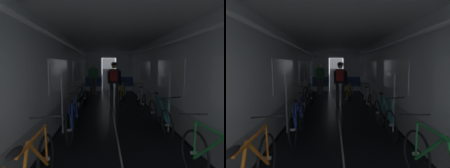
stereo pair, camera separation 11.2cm
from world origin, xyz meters
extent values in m
cube|color=black|center=(-1.41, 3.25, 0.00)|extent=(0.08, 11.50, 0.01)
cube|color=black|center=(1.41, 3.25, 0.00)|extent=(0.08, 11.50, 0.01)
cube|color=beige|center=(0.00, 3.25, 0.00)|extent=(0.03, 11.27, 0.00)
cube|color=#9EA0A5|center=(-1.51, 3.25, 0.30)|extent=(0.12, 11.50, 0.60)
cube|color=silver|center=(-1.51, 3.25, 1.53)|extent=(0.12, 11.50, 1.85)
cube|color=white|center=(-1.45, 2.67, 1.35)|extent=(0.02, 1.90, 0.80)
cube|color=white|center=(-1.45, 5.55, 1.35)|extent=(0.02, 1.90, 0.80)
cube|color=white|center=(-1.45, 8.42, 1.35)|extent=(0.02, 1.90, 0.80)
cube|color=yellow|center=(-1.45, 3.52, 1.35)|extent=(0.01, 0.20, 0.28)
cylinder|color=white|center=(-1.17, 3.25, 2.10)|extent=(0.07, 11.04, 0.07)
cylinder|color=#B7BABF|center=(-1.27, 2.10, 0.70)|extent=(0.04, 0.04, 1.40)
cylinder|color=#B7BABF|center=(-1.27, 4.70, 0.70)|extent=(0.04, 0.04, 1.40)
cube|color=#9EA0A5|center=(1.51, 3.25, 0.30)|extent=(0.12, 11.50, 0.60)
cube|color=silver|center=(1.51, 3.25, 1.53)|extent=(0.12, 11.50, 1.85)
cube|color=white|center=(1.45, 2.67, 1.35)|extent=(0.02, 1.90, 0.80)
cube|color=white|center=(1.45, 5.55, 1.35)|extent=(0.02, 1.90, 0.80)
cube|color=white|center=(1.45, 8.42, 1.35)|extent=(0.02, 1.90, 0.80)
cube|color=yellow|center=(1.45, 2.93, 1.35)|extent=(0.01, 0.20, 0.28)
cylinder|color=white|center=(1.17, 3.25, 2.10)|extent=(0.07, 11.04, 0.07)
cylinder|color=#B7BABF|center=(1.27, 2.10, 0.70)|extent=(0.04, 0.04, 1.40)
cylinder|color=#B7BABF|center=(1.27, 4.70, 0.70)|extent=(0.04, 0.04, 1.40)
cube|color=silver|center=(-0.95, 9.06, 1.23)|extent=(1.00, 0.12, 2.45)
cube|color=silver|center=(0.95, 9.06, 1.23)|extent=(1.00, 0.12, 2.45)
cube|color=silver|center=(0.00, 9.06, 2.25)|extent=(0.90, 0.12, 0.40)
cube|color=#4C4F54|center=(0.00, 9.76, 1.03)|extent=(0.81, 0.04, 2.05)
cube|color=white|center=(0.00, 3.25, 2.51)|extent=(3.14, 11.62, 0.12)
cylinder|color=gray|center=(-0.90, 8.00, 0.22)|extent=(0.12, 0.12, 0.44)
cube|color=#2D4784|center=(-0.90, 8.00, 0.49)|extent=(0.96, 0.44, 0.10)
cube|color=#2D4784|center=(-0.90, 8.19, 0.74)|extent=(0.96, 0.08, 0.40)
torus|color=gray|center=(-1.33, 8.22, 0.94)|extent=(0.14, 0.14, 0.02)
cylinder|color=gray|center=(0.90, 8.00, 0.22)|extent=(0.12, 0.12, 0.44)
cube|color=#2D4784|center=(0.90, 8.00, 0.49)|extent=(0.96, 0.44, 0.10)
cube|color=#2D4784|center=(0.90, 8.19, 0.74)|extent=(0.96, 0.08, 0.40)
torus|color=gray|center=(0.47, 8.22, 0.94)|extent=(0.14, 0.14, 0.02)
torus|color=black|center=(1.03, 2.63, 0.33)|extent=(0.11, 0.67, 0.67)
cylinder|color=#B2B2B7|center=(1.03, 2.63, 0.33)|extent=(0.10, 0.05, 0.06)
torus|color=black|center=(1.06, 1.61, 0.33)|extent=(0.11, 0.67, 0.67)
cylinder|color=#B2B2B7|center=(1.06, 1.61, 0.33)|extent=(0.10, 0.05, 0.06)
cylinder|color=teal|center=(1.07, 1.93, 0.55)|extent=(0.10, 0.54, 0.56)
cylinder|color=teal|center=(1.06, 2.34, 0.55)|extent=(0.07, 0.34, 0.55)
cylinder|color=teal|center=(1.09, 2.08, 0.82)|extent=(0.06, 0.82, 0.04)
cylinder|color=teal|center=(1.05, 2.56, 0.58)|extent=(0.07, 0.16, 0.49)
cylinder|color=teal|center=(1.03, 2.40, 0.31)|extent=(0.04, 0.45, 0.07)
cylinder|color=teal|center=(1.08, 1.64, 0.58)|extent=(0.07, 0.09, 0.49)
cylinder|color=black|center=(1.04, 2.18, 0.29)|extent=(0.03, 0.17, 0.17)
ellipsoid|color=black|center=(1.08, 2.51, 0.88)|extent=(0.10, 0.24, 0.07)
cylinder|color=black|center=(1.11, 1.62, 0.92)|extent=(0.44, 0.04, 0.06)
torus|color=black|center=(1.02, 0.38, 0.33)|extent=(0.15, 0.67, 0.67)
cylinder|color=#B2B2B7|center=(1.02, 0.38, 0.33)|extent=(0.10, 0.06, 0.06)
cylinder|color=#1E8438|center=(1.03, 0.07, 0.55)|extent=(0.13, 0.54, 0.56)
cylinder|color=#1E8438|center=(1.03, -0.09, 0.82)|extent=(0.12, 0.82, 0.04)
cylinder|color=#1E8438|center=(1.00, 0.35, 0.58)|extent=(0.06, 0.09, 0.49)
cylinder|color=black|center=(0.98, 0.37, 0.92)|extent=(0.44, 0.07, 0.05)
torus|color=black|center=(1.00, 3.71, 0.33)|extent=(0.17, 0.68, 0.67)
cylinder|color=#B2B2B7|center=(1.00, 3.71, 0.33)|extent=(0.10, 0.06, 0.06)
torus|color=black|center=(1.07, 4.73, 0.33)|extent=(0.17, 0.68, 0.67)
cylinder|color=#B2B2B7|center=(1.07, 4.73, 0.33)|extent=(0.10, 0.06, 0.06)
cylinder|color=silver|center=(1.02, 4.42, 0.55)|extent=(0.08, 0.54, 0.56)
cylinder|color=silver|center=(0.99, 4.01, 0.55)|extent=(0.13, 0.34, 0.55)
cylinder|color=silver|center=(0.97, 4.27, 0.81)|extent=(0.10, 0.82, 0.04)
cylinder|color=silver|center=(0.97, 3.78, 0.57)|extent=(0.08, 0.17, 0.49)
cylinder|color=silver|center=(1.02, 3.94, 0.31)|extent=(0.06, 0.45, 0.07)
cylinder|color=silver|center=(1.04, 4.70, 0.57)|extent=(0.10, 0.09, 0.49)
cylinder|color=black|center=(1.04, 4.16, 0.29)|extent=(0.05, 0.17, 0.17)
ellipsoid|color=black|center=(0.94, 3.84, 0.87)|extent=(0.11, 0.25, 0.07)
cylinder|color=black|center=(1.00, 4.73, 0.91)|extent=(0.44, 0.06, 0.08)
torus|color=black|center=(-0.97, 1.39, 0.33)|extent=(0.09, 0.67, 0.67)
cylinder|color=#B2B2B7|center=(-0.97, 1.39, 0.33)|extent=(0.09, 0.05, 0.05)
torus|color=black|center=(-1.00, 2.41, 0.33)|extent=(0.09, 0.67, 0.67)
cylinder|color=#B2B2B7|center=(-1.00, 2.41, 0.33)|extent=(0.09, 0.05, 0.05)
cylinder|color=#2342B7|center=(-0.98, 2.09, 0.55)|extent=(0.06, 0.54, 0.56)
cylinder|color=#2342B7|center=(-0.97, 1.68, 0.55)|extent=(0.07, 0.34, 0.55)
cylinder|color=#2342B7|center=(-0.96, 1.94, 0.82)|extent=(0.06, 0.82, 0.04)
cylinder|color=#2342B7|center=(-0.96, 1.46, 0.58)|extent=(0.05, 0.16, 0.49)
cylinder|color=#2342B7|center=(-0.98, 1.61, 0.31)|extent=(0.04, 0.45, 0.07)
cylinder|color=#2342B7|center=(-0.98, 2.38, 0.58)|extent=(0.06, 0.09, 0.49)
cylinder|color=black|center=(-0.99, 1.84, 0.29)|extent=(0.03, 0.17, 0.17)
ellipsoid|color=black|center=(-0.95, 1.51, 0.88)|extent=(0.10, 0.24, 0.06)
cylinder|color=black|center=(-0.97, 2.40, 0.92)|extent=(0.44, 0.04, 0.05)
torus|color=black|center=(-1.03, 4.79, 0.33)|extent=(0.18, 0.68, 0.67)
cylinder|color=#B2B2B7|center=(-1.03, 4.79, 0.33)|extent=(0.10, 0.06, 0.06)
torus|color=black|center=(-1.15, 3.78, 0.33)|extent=(0.18, 0.68, 0.67)
cylinder|color=#B2B2B7|center=(-1.15, 3.78, 0.33)|extent=(0.10, 0.06, 0.06)
cylinder|color=black|center=(-1.14, 4.10, 0.55)|extent=(0.15, 0.53, 0.56)
cylinder|color=black|center=(-1.09, 4.50, 0.55)|extent=(0.06, 0.35, 0.55)
cylinder|color=black|center=(-1.14, 4.25, 0.82)|extent=(0.13, 0.82, 0.04)
cylinder|color=black|center=(-1.06, 4.73, 0.57)|extent=(0.09, 0.16, 0.49)
cylinder|color=black|center=(-1.06, 4.57, 0.31)|extent=(0.07, 0.45, 0.07)
cylinder|color=black|center=(-1.17, 3.81, 0.57)|extent=(0.07, 0.10, 0.49)
cylinder|color=black|center=(-1.08, 4.35, 0.29)|extent=(0.05, 0.17, 0.17)
ellipsoid|color=black|center=(-1.10, 4.68, 0.88)|extent=(0.12, 0.25, 0.07)
cylinder|color=black|center=(-1.21, 3.80, 0.92)|extent=(0.44, 0.08, 0.07)
torus|color=black|center=(-1.07, 0.31, 0.33)|extent=(0.09, 0.67, 0.67)
cylinder|color=#B2B2B7|center=(-1.07, 0.31, 0.33)|extent=(0.09, 0.05, 0.05)
cylinder|color=orange|center=(-1.05, -0.01, 0.55)|extent=(0.06, 0.54, 0.56)
cylinder|color=orange|center=(-1.04, -0.16, 0.82)|extent=(0.05, 0.82, 0.04)
cylinder|color=orange|center=(-1.06, 0.28, 0.58)|extent=(0.06, 0.09, 0.49)
ellipsoid|color=black|center=(-1.02, -0.59, 0.88)|extent=(0.10, 0.24, 0.06)
cylinder|color=black|center=(-1.04, 0.30, 0.92)|extent=(0.44, 0.03, 0.05)
cylinder|color=#2D2D33|center=(0.00, 4.91, 0.45)|extent=(0.13, 0.13, 0.90)
cylinder|color=#2D2D33|center=(0.20, 4.88, 0.45)|extent=(0.13, 0.13, 0.90)
cube|color=black|center=(0.10, 4.89, 1.18)|extent=(0.39, 0.27, 0.56)
cylinder|color=black|center=(-0.11, 4.94, 1.13)|extent=(0.12, 0.21, 0.53)
cylinder|color=black|center=(0.32, 4.88, 1.13)|extent=(0.12, 0.21, 0.53)
sphere|color=#9E7051|center=(0.10, 4.89, 1.58)|extent=(0.21, 0.21, 0.21)
ellipsoid|color=black|center=(0.10, 4.89, 1.65)|extent=(0.28, 0.31, 0.16)
cube|color=maroon|center=(0.08, 4.72, 1.22)|extent=(0.30, 0.20, 0.40)
torus|color=black|center=(0.32, 4.64, 0.33)|extent=(0.20, 0.67, 0.67)
cylinder|color=#B2B2B7|center=(0.32, 4.64, 0.33)|extent=(0.10, 0.07, 0.05)
torus|color=black|center=(0.54, 5.64, 0.33)|extent=(0.20, 0.67, 0.67)
cylinder|color=#B2B2B7|center=(0.54, 5.64, 0.33)|extent=(0.10, 0.07, 0.05)
cylinder|color=yellow|center=(0.48, 5.33, 0.55)|extent=(0.17, 0.53, 0.56)
cylinder|color=yellow|center=(0.39, 4.93, 0.55)|extent=(0.09, 0.34, 0.55)
cylinder|color=yellow|center=(0.46, 5.18, 0.82)|extent=(0.21, 0.81, 0.04)
cylinder|color=yellow|center=(0.34, 4.71, 0.58)|extent=(0.07, 0.16, 0.49)
cylinder|color=yellow|center=(0.37, 4.86, 0.31)|extent=(0.12, 0.45, 0.07)
cylinder|color=yellow|center=(0.54, 5.61, 0.58)|extent=(0.04, 0.10, 0.49)
cylinder|color=black|center=(0.42, 5.08, 0.29)|extent=(0.05, 0.17, 0.17)
ellipsoid|color=black|center=(0.36, 4.76, 0.88)|extent=(0.14, 0.25, 0.06)
cylinder|color=black|center=(0.56, 5.62, 0.92)|extent=(0.44, 0.12, 0.04)
cylinder|color=brown|center=(-0.80, 7.70, 0.45)|extent=(0.13, 0.13, 0.90)
cylinder|color=brown|center=(-1.00, 7.70, 0.45)|extent=(0.13, 0.13, 0.90)
cube|color=#337F47|center=(-0.90, 7.70, 1.18)|extent=(0.36, 0.22, 0.56)
cylinder|color=#337F47|center=(-0.68, 7.68, 1.13)|extent=(0.09, 0.20, 0.53)
cylinder|color=#337F47|center=(-1.12, 7.68, 1.13)|extent=(0.09, 0.20, 0.53)
sphere|color=beige|center=(-0.90, 7.70, 1.58)|extent=(0.21, 0.21, 0.21)
camera|label=1|loc=(-0.28, -2.04, 1.60)|focal=28.71mm
camera|label=2|loc=(-0.16, -2.05, 1.60)|focal=28.71mm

